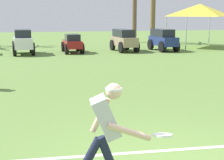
# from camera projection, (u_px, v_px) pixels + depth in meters

# --- Properties ---
(field_line_paint) EXTENTS (23.79, 1.21, 0.01)m
(field_line_paint) POSITION_uv_depth(u_px,v_px,m) (156.00, 151.00, 5.79)
(field_line_paint) COLOR white
(field_line_paint) RESTS_ON ground_plane
(frisbee_thrower) EXTENTS (1.09, 0.53, 1.42)m
(frisbee_thrower) POSITION_uv_depth(u_px,v_px,m) (105.00, 130.00, 4.47)
(frisbee_thrower) COLOR #191E38
(frisbee_thrower) RESTS_ON ground_plane
(frisbee_in_flight) EXTENTS (0.31, 0.31, 0.07)m
(frisbee_in_flight) POSITION_uv_depth(u_px,v_px,m) (162.00, 135.00, 4.37)
(frisbee_in_flight) COLOR white
(parked_car_slot_c) EXTENTS (1.33, 2.42, 1.40)m
(parked_car_slot_c) POSITION_uv_depth(u_px,v_px,m) (23.00, 41.00, 19.45)
(parked_car_slot_c) COLOR silver
(parked_car_slot_c) RESTS_ON ground_plane
(parked_car_slot_d) EXTENTS (1.17, 2.24, 1.10)m
(parked_car_slot_d) POSITION_uv_depth(u_px,v_px,m) (72.00, 43.00, 20.27)
(parked_car_slot_d) COLOR maroon
(parked_car_slot_d) RESTS_ON ground_plane
(parked_car_slot_e) EXTENTS (1.36, 2.48, 1.34)m
(parked_car_slot_e) POSITION_uv_depth(u_px,v_px,m) (124.00, 39.00, 21.01)
(parked_car_slot_e) COLOR #998466
(parked_car_slot_e) RESTS_ON ground_plane
(parked_car_slot_f) EXTENTS (1.33, 2.47, 1.34)m
(parked_car_slot_f) POSITION_uv_depth(u_px,v_px,m) (163.00, 39.00, 21.36)
(parked_car_slot_f) COLOR navy
(parked_car_slot_f) RESTS_ON ground_plane
(palm_tree_right_of_centre) EXTENTS (3.05, 3.14, 5.48)m
(palm_tree_right_of_centre) POSITION_uv_depth(u_px,v_px,m) (135.00, 1.00, 27.13)
(palm_tree_right_of_centre) COLOR brown
(palm_tree_right_of_centre) RESTS_ON ground_plane
(event_tent) EXTENTS (3.55, 3.55, 2.92)m
(event_tent) POSITION_uv_depth(u_px,v_px,m) (200.00, 10.00, 22.96)
(event_tent) COLOR #B2B5BA
(event_tent) RESTS_ON ground_plane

